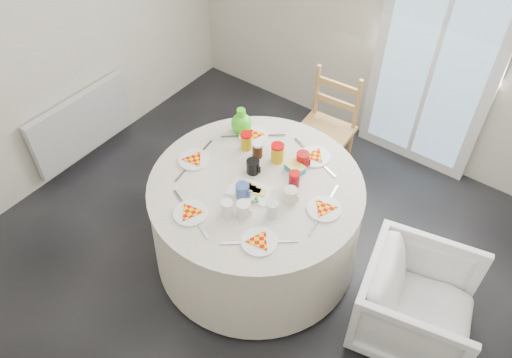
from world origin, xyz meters
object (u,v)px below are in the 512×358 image
Objects in this scene: armchair at (420,299)px; radiator at (82,124)px; wooden_chair at (324,131)px; table at (256,221)px; green_pitcher at (241,119)px.

radiator is at bearing 80.15° from armchair.
radiator is 1.41× the size of armchair.
wooden_chair is at bearing 41.27° from armchair.
radiator is 1.05× the size of wooden_chair.
wooden_chair reaches higher than radiator.
green_pitcher is at bearing 137.58° from table.
radiator is 1.86m from table.
wooden_chair reaches higher than armchair.
green_pitcher is (-0.41, 0.37, 0.49)m from table.
radiator is at bearing -152.13° from wooden_chair.
table reaches higher than armchair.
armchair is (1.21, 0.09, 0.02)m from table.
table is (1.86, 0.03, -0.01)m from radiator.
green_pitcher reaches higher than table.
armchair is at bearing 2.20° from radiator.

